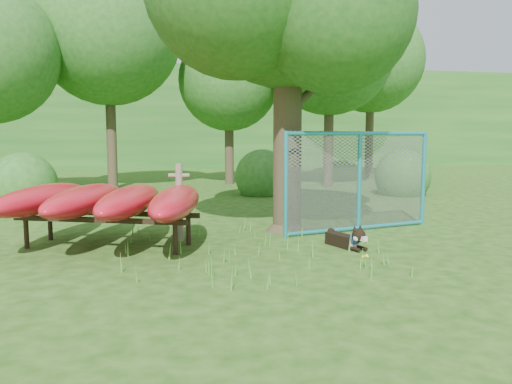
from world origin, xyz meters
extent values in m
plane|color=#1C430D|center=(0.00, 0.00, 0.00)|extent=(80.00, 80.00, 0.00)
cylinder|color=#372D1E|center=(1.17, 2.76, 2.25)|extent=(0.65, 0.65, 4.49)
cone|color=#372D1E|center=(1.17, 2.76, 0.22)|extent=(0.97, 0.97, 0.45)
sphere|color=#1B4D16|center=(2.34, 3.47, 4.49)|extent=(3.24, 3.24, 3.24)
sphere|color=#1B4D16|center=(1.76, 1.76, 4.13)|extent=(2.88, 2.88, 2.88)
cylinder|color=#372D1E|center=(1.70, 2.84, 2.88)|extent=(1.20, 0.74, 0.96)
cylinder|color=#372D1E|center=(0.70, 2.88, 3.24)|extent=(1.03, 0.53, 0.92)
cylinder|color=#675F4D|center=(-1.04, 2.22, 0.72)|extent=(0.16, 0.16, 1.44)
cylinder|color=#675F4D|center=(-1.04, 2.22, 1.22)|extent=(0.40, 0.15, 0.08)
cylinder|color=black|center=(-3.68, 2.09, 0.26)|extent=(0.11, 0.11, 0.52)
cylinder|color=black|center=(-1.17, 1.13, 0.26)|extent=(0.11, 0.11, 0.52)
cylinder|color=black|center=(-3.42, 2.77, 0.26)|extent=(0.11, 0.11, 0.52)
cylinder|color=black|center=(-0.91, 1.80, 0.26)|extent=(0.11, 0.11, 0.52)
cube|color=black|center=(-2.43, 1.61, 0.54)|extent=(2.93, 1.19, 0.08)
cube|color=black|center=(-2.17, 2.29, 0.54)|extent=(2.93, 1.19, 0.08)
ellipsoid|color=red|center=(-3.46, 2.39, 0.83)|extent=(1.60, 3.18, 0.50)
ellipsoid|color=red|center=(-2.68, 2.10, 0.83)|extent=(1.51, 3.19, 0.50)
ellipsoid|color=red|center=(-1.91, 1.80, 0.83)|extent=(1.41, 3.19, 0.50)
ellipsoid|color=red|center=(-1.14, 1.50, 0.83)|extent=(1.31, 3.19, 0.50)
cube|color=black|center=(1.74, 1.16, 0.11)|extent=(0.44, 0.67, 0.22)
cube|color=beige|center=(1.83, 0.90, 0.10)|extent=(0.23, 0.19, 0.20)
sphere|color=black|center=(1.88, 0.75, 0.27)|extent=(0.23, 0.23, 0.23)
cube|color=beige|center=(1.92, 0.65, 0.23)|extent=(0.13, 0.15, 0.08)
sphere|color=beige|center=(1.82, 0.71, 0.23)|extent=(0.11, 0.11, 0.11)
sphere|color=beige|center=(1.96, 0.76, 0.23)|extent=(0.11, 0.11, 0.11)
cone|color=black|center=(1.81, 0.76, 0.40)|extent=(0.09, 0.11, 0.11)
cone|color=black|center=(1.93, 0.81, 0.40)|extent=(0.12, 0.13, 0.11)
cylinder|color=black|center=(1.80, 0.75, 0.05)|extent=(0.15, 0.28, 0.06)
cylinder|color=black|center=(1.95, 0.80, 0.05)|extent=(0.15, 0.28, 0.06)
sphere|color=black|center=(1.66, 1.50, 0.20)|extent=(0.14, 0.14, 0.14)
torus|color=#1637AB|center=(1.86, 0.82, 0.22)|extent=(0.23, 0.14, 0.23)
cylinder|color=teal|center=(0.96, 2.10, 1.02)|extent=(0.11, 0.11, 2.04)
cylinder|color=teal|center=(2.62, 2.48, 1.02)|extent=(0.11, 0.11, 2.04)
cylinder|color=teal|center=(4.27, 2.87, 1.02)|extent=(0.11, 0.11, 2.04)
cylinder|color=teal|center=(2.62, 2.48, 1.99)|extent=(3.33, 0.84, 0.08)
cylinder|color=teal|center=(2.62, 2.48, 0.06)|extent=(3.33, 0.84, 0.08)
plane|color=gray|center=(2.62, 2.48, 1.02)|extent=(3.31, 0.77, 3.40)
cylinder|color=#4B9530|center=(1.53, -0.33, 0.09)|extent=(0.02, 0.02, 0.19)
sphere|color=yellow|center=(1.53, -0.33, 0.19)|extent=(0.03, 0.03, 0.03)
sphere|color=yellow|center=(1.57, -0.30, 0.20)|extent=(0.03, 0.03, 0.03)
sphere|color=yellow|center=(1.50, -0.30, 0.18)|extent=(0.03, 0.03, 0.03)
sphere|color=yellow|center=(1.55, -0.35, 0.19)|extent=(0.03, 0.03, 0.03)
sphere|color=yellow|center=(1.52, -0.35, 0.20)|extent=(0.03, 0.03, 0.03)
cylinder|color=#372D1E|center=(-3.00, 12.00, 2.62)|extent=(0.36, 0.36, 5.25)
sphere|color=#245F1F|center=(-3.00, 12.00, 5.62)|extent=(5.20, 5.20, 5.20)
cylinder|color=#372D1E|center=(1.50, 13.00, 1.92)|extent=(0.36, 0.36, 3.85)
sphere|color=#245F1F|center=(1.50, 13.00, 4.12)|extent=(4.00, 4.00, 4.00)
cylinder|color=#372D1E|center=(5.00, 11.00, 2.38)|extent=(0.36, 0.36, 4.76)
sphere|color=#245F1F|center=(5.00, 11.00, 5.10)|extent=(4.80, 4.80, 4.80)
cylinder|color=#372D1E|center=(8.00, 14.00, 2.45)|extent=(0.36, 0.36, 4.90)
sphere|color=#245F1F|center=(8.00, 14.00, 5.25)|extent=(4.60, 4.60, 4.60)
sphere|color=#245F1F|center=(-5.00, 7.50, 0.00)|extent=(1.80, 1.80, 1.80)
sphere|color=#245F1F|center=(6.50, 8.00, 0.00)|extent=(1.80, 1.80, 1.80)
sphere|color=#245F1F|center=(2.00, 9.00, 0.00)|extent=(1.80, 1.80, 1.80)
cube|color=#245F1F|center=(0.00, 28.00, 3.00)|extent=(80.00, 12.00, 6.00)
camera|label=1|loc=(-1.48, -7.03, 1.96)|focal=35.00mm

